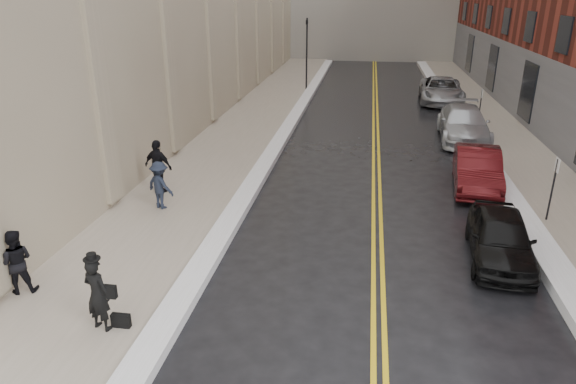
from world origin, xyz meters
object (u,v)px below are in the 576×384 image
(car_black, at_px, (501,237))
(pedestrian_b, at_px, (160,185))
(pedestrian_main, at_px, (97,294))
(car_silver_far, at_px, (441,90))
(pedestrian_c, at_px, (158,167))
(car_maroon, at_px, (477,169))
(car_silver_near, at_px, (463,124))
(pedestrian_a, at_px, (16,262))

(car_black, distance_m, pedestrian_b, 10.73)
(car_black, distance_m, pedestrian_main, 10.53)
(car_black, relative_size, car_silver_far, 0.68)
(car_silver_far, height_order, pedestrian_c, pedestrian_c)
(car_black, xyz_separation_m, pedestrian_main, (-9.35, -4.85, 0.32))
(car_maroon, bearing_deg, car_black, -87.76)
(car_silver_near, bearing_deg, car_maroon, -92.23)
(car_silver_near, distance_m, pedestrian_b, 15.91)
(pedestrian_a, distance_m, pedestrian_b, 5.68)
(car_silver_near, height_order, pedestrian_b, pedestrian_b)
(car_maroon, relative_size, pedestrian_a, 2.78)
(car_black, bearing_deg, pedestrian_b, 176.43)
(car_black, height_order, pedestrian_b, pedestrian_b)
(pedestrian_main, distance_m, pedestrian_c, 8.16)
(car_silver_far, xyz_separation_m, pedestrian_main, (-10.32, -26.77, 0.18))
(car_maroon, distance_m, pedestrian_c, 11.88)
(car_maroon, xyz_separation_m, car_silver_far, (0.58, 16.17, 0.07))
(pedestrian_a, bearing_deg, pedestrian_b, -128.51)
(car_silver_near, relative_size, pedestrian_c, 2.88)
(pedestrian_main, relative_size, pedestrian_a, 1.04)
(pedestrian_b, bearing_deg, pedestrian_main, 125.03)
(car_maroon, relative_size, car_silver_far, 0.77)
(car_silver_far, distance_m, pedestrian_c, 22.41)
(car_black, relative_size, pedestrian_a, 2.47)
(car_black, relative_size, pedestrian_b, 2.47)
(pedestrian_a, bearing_deg, car_black, 173.61)
(car_black, xyz_separation_m, pedestrian_c, (-11.18, 3.10, 0.44))
(pedestrian_a, height_order, pedestrian_b, pedestrian_a)
(car_silver_far, bearing_deg, car_maroon, -89.19)
(car_silver_far, height_order, pedestrian_a, pedestrian_a)
(car_black, bearing_deg, pedestrian_main, -146.92)
(pedestrian_main, bearing_deg, pedestrian_c, -62.03)
(car_maroon, relative_size, pedestrian_b, 2.79)
(pedestrian_main, bearing_deg, car_maroon, -117.63)
(car_silver_near, xyz_separation_m, pedestrian_c, (-12.15, -9.56, 0.31))
(car_silver_near, relative_size, car_silver_far, 0.95)
(pedestrian_a, bearing_deg, car_silver_far, -140.64)
(pedestrian_b, bearing_deg, pedestrian_c, -42.04)
(car_black, xyz_separation_m, pedestrian_b, (-10.58, 1.72, 0.28))
(car_maroon, xyz_separation_m, pedestrian_b, (-10.97, -4.02, 0.22))
(car_silver_near, distance_m, pedestrian_c, 15.46)
(car_silver_near, xyz_separation_m, pedestrian_a, (-12.99, -16.43, 0.15))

